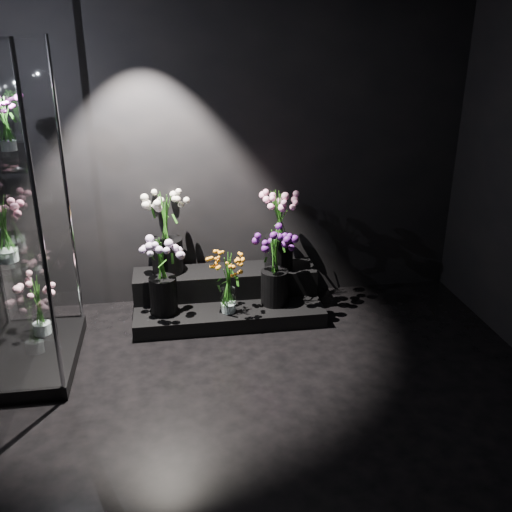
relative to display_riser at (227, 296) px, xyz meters
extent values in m
plane|color=black|center=(0.15, -1.68, -0.15)|extent=(4.00, 4.00, 0.00)
plane|color=black|center=(0.15, 0.32, 1.25)|extent=(4.00, 0.00, 4.00)
cube|color=black|center=(0.00, -0.08, -0.08)|extent=(1.60, 0.71, 0.13)
cube|color=black|center=(0.00, 0.10, 0.10)|extent=(1.60, 0.35, 0.22)
cube|color=black|center=(-1.51, -0.62, -0.09)|extent=(0.63, 1.05, 0.10)
cube|color=white|center=(-1.51, -0.62, 0.74)|extent=(0.57, 0.99, 0.01)
cube|color=white|center=(-1.51, -0.62, 1.42)|extent=(0.57, 0.99, 0.01)
cylinder|color=white|center=(-0.01, -0.28, 0.10)|extent=(0.13, 0.13, 0.22)
cylinder|color=black|center=(-0.54, -0.20, 0.14)|extent=(0.23, 0.23, 0.31)
cylinder|color=black|center=(0.39, -0.17, 0.14)|extent=(0.23, 0.23, 0.30)
cylinder|color=black|center=(-0.49, 0.13, 0.36)|extent=(0.27, 0.27, 0.31)
cylinder|color=black|center=(0.48, 0.08, 0.36)|extent=(0.25, 0.25, 0.30)
cylinder|color=white|center=(-1.53, -0.78, 0.86)|extent=(0.14, 0.14, 0.23)
cylinder|color=white|center=(-1.48, -0.49, 1.52)|extent=(0.11, 0.11, 0.19)
cylinder|color=white|center=(-1.49, -0.36, 0.09)|extent=(0.14, 0.14, 0.26)
camera|label=1|loc=(-0.43, -4.49, 2.21)|focal=40.00mm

